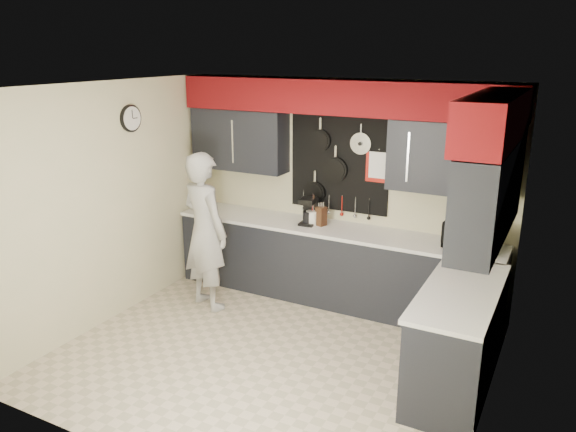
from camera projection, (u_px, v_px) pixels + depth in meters
The scene contains 10 objects.
ground at pixel (272, 355), 5.56m from camera, with size 4.00×4.00×0.00m, color beige.
back_wall_assembly at pixel (340, 132), 6.33m from camera, with size 4.00×0.36×2.60m.
right_wall_assembly at pixel (492, 178), 4.40m from camera, with size 0.36×3.50×2.60m.
left_wall_assembly at pixel (111, 201), 6.07m from camera, with size 0.05×3.50×2.60m.
base_cabinets at pixel (361, 281), 6.17m from camera, with size 3.95×2.20×0.92m.
microwave at pixel (470, 235), 5.80m from camera, with size 0.51×0.35×0.28m, color black.
knife_block at pixel (321, 216), 6.56m from camera, with size 0.10×0.10×0.22m, color #351B11.
utensil_crock at pixel (312, 218), 6.60m from camera, with size 0.13×0.13×0.17m, color white.
coffee_maker at pixel (309, 210), 6.61m from camera, with size 0.19×0.23×0.32m.
person at pixel (205, 231), 6.39m from camera, with size 0.67×0.44×1.83m, color #AFAFAC.
Camera 1 is at (2.42, -4.29, 2.92)m, focal length 35.00 mm.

